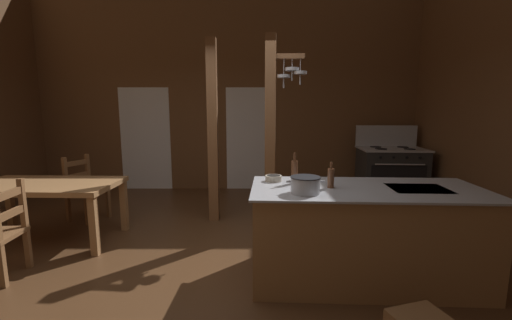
{
  "coord_description": "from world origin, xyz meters",
  "views": [
    {
      "loc": [
        0.55,
        -3.21,
        1.64
      ],
      "look_at": [
        0.55,
        0.67,
        1.03
      ],
      "focal_mm": 23.03,
      "sensor_mm": 36.0,
      "label": 1
    }
  ],
  "objects": [
    {
      "name": "ground_plane",
      "position": [
        0.0,
        0.0,
        -0.05
      ],
      "size": [
        8.28,
        7.62,
        0.1
      ],
      "primitive_type": "cube",
      "color": "#4C301C"
    },
    {
      "name": "wall_back",
      "position": [
        0.0,
        3.48,
        2.13
      ],
      "size": [
        8.28,
        0.14,
        4.25
      ],
      "primitive_type": "cube",
      "color": "brown",
      "rests_on": "ground_plane"
    },
    {
      "name": "glazed_door_back_left",
      "position": [
        -1.68,
        3.41,
        1.02
      ],
      "size": [
        1.0,
        0.01,
        2.05
      ],
      "primitive_type": "cube",
      "color": "white",
      "rests_on": "ground_plane"
    },
    {
      "name": "glazed_panel_back_right",
      "position": [
        0.37,
        3.41,
        1.02
      ],
      "size": [
        0.84,
        0.01,
        2.05
      ],
      "primitive_type": "cube",
      "color": "white",
      "rests_on": "ground_plane"
    },
    {
      "name": "kitchen_island",
      "position": [
        1.59,
        -0.22,
        0.45
      ],
      "size": [
        2.2,
        1.06,
        0.91
      ],
      "color": "#9E7044",
      "rests_on": "ground_plane"
    },
    {
      "name": "stove_range",
      "position": [
        3.02,
        2.69,
        0.48
      ],
      "size": [
        1.18,
        0.87,
        1.32
      ],
      "color": "#272727",
      "rests_on": "ground_plane"
    },
    {
      "name": "support_post_with_pot_rack",
      "position": [
        0.77,
        1.24,
        1.4
      ],
      "size": [
        0.56,
        0.2,
        2.6
      ],
      "color": "brown",
      "rests_on": "ground_plane"
    },
    {
      "name": "support_post_center",
      "position": [
        -0.07,
        1.5,
        1.3
      ],
      "size": [
        0.14,
        0.14,
        2.6
      ],
      "color": "brown",
      "rests_on": "ground_plane"
    },
    {
      "name": "dining_table",
      "position": [
        -2.04,
        0.71,
        0.65
      ],
      "size": [
        1.73,
        0.96,
        0.74
      ],
      "color": "#9E7044",
      "rests_on": "ground_plane"
    },
    {
      "name": "ladderback_chair_by_post",
      "position": [
        -1.99,
        1.53,
        0.45
      ],
      "size": [
        0.58,
        0.58,
        0.95
      ],
      "color": "brown",
      "rests_on": "ground_plane"
    },
    {
      "name": "stockpot_on_counter",
      "position": [
        0.98,
        -0.42,
        0.98
      ],
      "size": [
        0.33,
        0.26,
        0.15
      ],
      "color": "#A8AAB2",
      "rests_on": "kitchen_island"
    },
    {
      "name": "mixing_bowl_on_counter",
      "position": [
        0.73,
        0.06,
        0.94
      ],
      "size": [
        0.17,
        0.17,
        0.06
      ],
      "color": "#B2A893",
      "rests_on": "kitchen_island"
    },
    {
      "name": "bottle_tall_on_counter",
      "position": [
        1.25,
        -0.22,
        1.0
      ],
      "size": [
        0.06,
        0.06,
        0.24
      ],
      "color": "#56331E",
      "rests_on": "kitchen_island"
    },
    {
      "name": "bottle_short_on_counter",
      "position": [
        0.93,
        -0.04,
        1.03
      ],
      "size": [
        0.06,
        0.06,
        0.31
      ],
      "color": "#56331E",
      "rests_on": "kitchen_island"
    }
  ]
}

